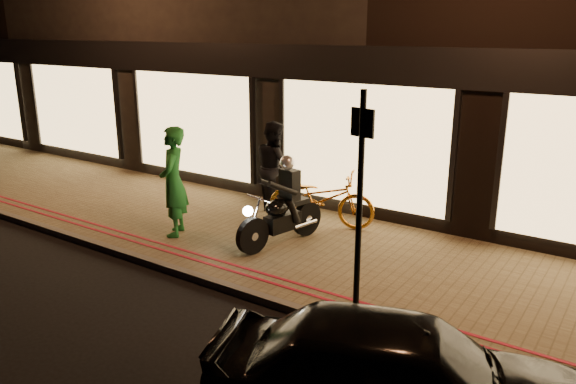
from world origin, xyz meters
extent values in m
plane|color=black|center=(0.00, 0.00, 0.00)|extent=(90.00, 90.00, 0.00)
cube|color=#756648|center=(0.00, 2.00, 0.06)|extent=(50.00, 4.00, 0.12)
cube|color=#59544C|center=(0.00, 0.05, 0.06)|extent=(50.00, 0.14, 0.12)
cube|color=maroon|center=(0.00, 0.45, 0.12)|extent=(50.00, 0.06, 0.01)
cube|color=maroon|center=(0.00, 0.65, 0.12)|extent=(50.00, 0.06, 0.01)
cube|color=black|center=(-18.00, 9.00, 4.25)|extent=(12.00, 10.00, 8.50)
cube|color=black|center=(-6.00, 9.00, 4.25)|extent=(12.00, 10.00, 8.50)
cube|color=black|center=(0.00, 3.95, 3.15)|extent=(48.00, 0.12, 0.70)
cube|color=#FFD07F|center=(-9.00, 3.94, 1.61)|extent=(3.60, 0.06, 2.38)
cube|color=#FFD07F|center=(-4.50, 3.94, 1.61)|extent=(3.60, 0.06, 2.38)
cube|color=#FFD07F|center=(0.00, 3.94, 1.61)|extent=(3.60, 0.06, 2.38)
cylinder|color=black|center=(-0.60, 1.21, 0.44)|extent=(0.25, 0.65, 0.64)
cylinder|color=black|center=(-0.33, 2.48, 0.44)|extent=(0.25, 0.65, 0.64)
cylinder|color=silver|center=(-0.60, 1.21, 0.44)|extent=(0.17, 0.17, 0.14)
cylinder|color=silver|center=(-0.33, 2.48, 0.44)|extent=(0.17, 0.17, 0.14)
cube|color=black|center=(-0.45, 1.90, 0.52)|extent=(0.40, 0.74, 0.30)
ellipsoid|color=black|center=(-0.48, 1.77, 0.82)|extent=(0.42, 0.56, 0.29)
cube|color=black|center=(-0.39, 2.19, 0.82)|extent=(0.33, 0.58, 0.09)
cylinder|color=silver|center=(-0.57, 1.36, 1.07)|extent=(0.59, 0.16, 0.03)
cylinder|color=silver|center=(-0.59, 1.26, 0.74)|extent=(0.12, 0.33, 0.71)
sphere|color=white|center=(-0.62, 1.13, 0.90)|extent=(0.20, 0.20, 0.17)
cylinder|color=silver|center=(-0.24, 2.31, 0.40)|extent=(0.19, 0.55, 0.07)
cube|color=black|center=(-0.42, 2.06, 1.17)|extent=(0.38, 0.29, 0.55)
sphere|color=silver|center=(-0.43, 2.01, 1.58)|extent=(0.31, 0.31, 0.26)
cylinder|color=black|center=(-0.64, 1.79, 1.20)|extent=(0.14, 0.61, 0.34)
cylinder|color=black|center=(-0.33, 1.72, 1.20)|extent=(0.29, 0.59, 0.34)
cylinder|color=black|center=(-0.56, 2.06, 0.72)|extent=(0.15, 0.28, 0.46)
cylinder|color=black|center=(-0.29, 2.00, 0.72)|extent=(0.24, 0.29, 0.46)
cylinder|color=black|center=(1.86, 0.25, 1.62)|extent=(0.10, 0.10, 3.00)
cube|color=black|center=(1.86, 0.25, 2.72)|extent=(0.35, 0.11, 0.35)
imported|color=#BF7921|center=(-0.37, 3.07, 0.67)|extent=(2.20, 1.32, 1.09)
imported|color=#1E7129|center=(-2.36, 1.16, 1.13)|extent=(0.81, 0.88, 2.02)
imported|color=black|center=(-1.63, 3.31, 1.07)|extent=(1.17, 1.15, 1.90)
imported|color=black|center=(3.21, -1.44, 0.64)|extent=(4.06, 2.70, 1.28)
camera|label=1|loc=(4.88, -5.81, 3.81)|focal=35.00mm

